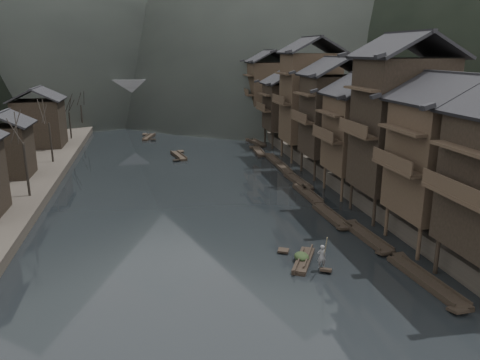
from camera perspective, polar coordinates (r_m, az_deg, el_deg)
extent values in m
plane|color=black|center=(35.34, -2.59, -9.27)|extent=(300.00, 300.00, 0.00)
cube|color=#2D2823|center=(83.16, 17.58, 5.15)|extent=(40.00, 200.00, 1.80)
cylinder|color=black|center=(34.96, 22.87, -8.51)|extent=(0.30, 0.30, 2.90)
cylinder|color=black|center=(36.52, 26.50, -7.92)|extent=(0.30, 0.30, 2.90)
cube|color=#34281D|center=(30.94, 24.89, -1.72)|extent=(1.20, 5.70, 0.25)
cylinder|color=#34281D|center=(36.63, 20.98, -7.20)|extent=(0.30, 0.30, 2.90)
cylinder|color=#34281D|center=(40.46, 17.43, -4.73)|extent=(0.30, 0.30, 2.90)
cylinder|color=#34281D|center=(38.12, 24.51, -6.71)|extent=(0.30, 0.30, 2.90)
cylinder|color=#34281D|center=(41.82, 20.76, -4.38)|extent=(0.30, 0.30, 2.90)
cube|color=#34281D|center=(38.62, 23.82, 2.29)|extent=(7.00, 6.00, 8.50)
cube|color=#34281D|center=(36.59, 18.59, 1.45)|extent=(1.20, 5.70, 0.25)
cylinder|color=black|center=(42.29, 16.03, -3.74)|extent=(0.30, 0.30, 2.90)
cylinder|color=black|center=(46.37, 13.38, -1.86)|extent=(0.30, 0.30, 2.90)
cylinder|color=black|center=(43.58, 19.26, -3.44)|extent=(0.30, 0.30, 2.90)
cylinder|color=black|center=(47.56, 16.40, -1.64)|extent=(0.30, 0.30, 2.90)
cube|color=black|center=(44.15, 18.93, 6.33)|extent=(7.00, 6.00, 11.58)
cube|color=#34281D|center=(42.39, 14.14, 5.55)|extent=(1.20, 5.70, 0.25)
cylinder|color=#34281D|center=(48.29, 12.32, -1.10)|extent=(0.30, 0.30, 2.90)
cylinder|color=#34281D|center=(52.55, 10.27, 0.36)|extent=(0.30, 0.30, 2.90)
cylinder|color=#34281D|center=(49.43, 15.25, -0.91)|extent=(0.30, 0.30, 2.90)
cylinder|color=#34281D|center=(53.60, 13.01, 0.51)|extent=(0.30, 0.30, 2.90)
cube|color=#34281D|center=(50.54, 14.83, 5.53)|extent=(7.00, 6.00, 7.78)
cube|color=#34281D|center=(49.01, 10.57, 5.02)|extent=(1.20, 5.70, 0.25)
cylinder|color=black|center=(55.44, 9.08, 1.21)|extent=(0.30, 0.30, 2.90)
cylinder|color=black|center=(59.84, 7.52, 2.33)|extent=(0.30, 0.30, 2.90)
cylinder|color=black|center=(56.44, 11.71, 1.33)|extent=(0.30, 0.30, 2.90)
cylinder|color=black|center=(60.76, 9.98, 2.43)|extent=(0.30, 0.30, 2.90)
cube|color=black|center=(57.64, 11.44, 7.70)|extent=(7.00, 6.00, 9.36)
cube|color=#34281D|center=(56.30, 7.62, 7.21)|extent=(1.20, 5.70, 0.25)
cylinder|color=#34281D|center=(63.73, 6.32, 3.18)|extent=(0.30, 0.30, 2.90)
cylinder|color=#34281D|center=(68.22, 5.12, 4.02)|extent=(0.30, 0.30, 2.90)
cylinder|color=#34281D|center=(64.60, 8.65, 3.26)|extent=(0.30, 0.30, 2.90)
cylinder|color=#34281D|center=(69.03, 7.32, 4.10)|extent=(0.30, 0.30, 2.90)
cube|color=#34281D|center=(65.85, 8.49, 9.87)|extent=(7.00, 6.00, 11.85)
cube|color=#34281D|center=(64.68, 5.09, 9.35)|extent=(1.20, 5.70, 0.25)
cylinder|color=black|center=(73.13, 3.99, 4.82)|extent=(0.30, 0.30, 2.90)
cylinder|color=black|center=(77.70, 3.07, 5.47)|extent=(0.30, 0.30, 2.90)
cylinder|color=black|center=(73.89, 6.06, 4.89)|extent=(0.30, 0.30, 2.90)
cylinder|color=black|center=(78.41, 5.03, 5.53)|extent=(0.30, 0.30, 2.90)
cube|color=black|center=(75.54, 5.88, 8.86)|extent=(7.00, 6.00, 7.15)
cube|color=#34281D|center=(74.52, 2.89, 8.56)|extent=(1.20, 5.70, 0.25)
cylinder|color=#34281D|center=(84.60, 1.87, 6.31)|extent=(0.30, 0.30, 2.90)
cylinder|color=#34281D|center=(89.23, 1.17, 6.79)|extent=(0.30, 0.30, 2.90)
cylinder|color=#34281D|center=(85.25, 3.68, 6.36)|extent=(0.30, 0.30, 2.90)
cylinder|color=#34281D|center=(89.85, 2.90, 6.84)|extent=(0.30, 0.30, 2.90)
cube|color=#34281D|center=(86.88, 3.57, 10.77)|extent=(7.00, 6.00, 10.16)
cube|color=#34281D|center=(86.00, 0.95, 10.41)|extent=(1.20, 5.70, 0.25)
cube|color=black|center=(58.94, -26.59, 3.39)|extent=(5.00, 5.00, 5.80)
cube|color=black|center=(76.13, -23.23, 6.55)|extent=(6.50, 6.50, 6.80)
cylinder|color=black|center=(50.17, -25.11, 1.42)|extent=(0.24, 0.24, 5.32)
cylinder|color=black|center=(64.66, -22.06, 4.49)|extent=(0.24, 0.24, 5.03)
cylinder|color=black|center=(81.08, -19.93, 6.44)|extent=(0.24, 0.24, 4.24)
cylinder|color=black|center=(92.97, -18.87, 7.53)|extent=(0.24, 0.24, 4.07)
cube|color=black|center=(33.76, 21.72, -11.40)|extent=(1.62, 7.67, 0.30)
cube|color=black|center=(33.68, 21.76, -11.12)|extent=(1.66, 7.52, 0.10)
cube|color=black|center=(36.60, 19.02, -8.75)|extent=(1.00, 0.99, 0.37)
cube|color=black|center=(30.96, 25.04, -14.03)|extent=(1.00, 0.99, 0.37)
cube|color=black|center=(39.63, 15.19, -6.76)|extent=(1.51, 6.65, 0.30)
cube|color=black|center=(39.57, 15.21, -6.52)|extent=(1.56, 6.52, 0.10)
cube|color=black|center=(42.31, 13.58, -5.01)|extent=(0.98, 0.87, 0.34)
cube|color=black|center=(36.93, 17.08, -8.36)|extent=(0.98, 0.87, 0.34)
cube|color=black|center=(43.62, 11.02, -4.42)|extent=(1.39, 6.34, 0.30)
cube|color=black|center=(43.56, 11.03, -4.20)|extent=(1.44, 6.21, 0.10)
cube|color=black|center=(46.27, 9.80, -3.01)|extent=(0.97, 0.82, 0.33)
cube|color=black|center=(40.93, 12.42, -5.64)|extent=(0.97, 0.82, 0.33)
cube|color=black|center=(49.96, 8.20, -1.71)|extent=(1.26, 6.57, 0.30)
cube|color=black|center=(49.91, 8.21, -1.52)|extent=(1.31, 6.44, 0.10)
cube|color=black|center=(52.79, 7.17, -0.58)|extent=(0.95, 0.83, 0.34)
cube|color=black|center=(47.08, 9.37, -2.66)|extent=(0.95, 0.83, 0.34)
cube|color=black|center=(54.50, 7.05, -0.21)|extent=(1.46, 6.96, 0.30)
cube|color=black|center=(54.45, 7.06, -0.03)|extent=(1.51, 6.83, 0.10)
cube|color=black|center=(57.56, 6.20, 0.81)|extent=(0.98, 0.90, 0.35)
cube|color=black|center=(51.39, 8.01, -1.05)|extent=(0.98, 0.90, 0.35)
cube|color=black|center=(60.30, 5.31, 1.37)|extent=(1.33, 5.93, 0.30)
cube|color=black|center=(60.26, 5.32, 1.54)|extent=(1.38, 5.81, 0.10)
cube|color=black|center=(62.87, 4.50, 2.11)|extent=(0.96, 0.77, 0.32)
cube|color=black|center=(57.68, 6.21, 0.84)|extent=(0.96, 0.77, 0.32)
cube|color=black|center=(65.46, 4.02, 2.53)|extent=(1.18, 5.88, 0.30)
cube|color=black|center=(65.42, 4.02, 2.68)|extent=(1.24, 5.77, 0.10)
cube|color=black|center=(68.07, 3.37, 3.17)|extent=(0.95, 0.74, 0.32)
cube|color=black|center=(62.79, 4.72, 2.09)|extent=(0.95, 0.74, 0.32)
cube|color=black|center=(70.38, 2.24, 3.47)|extent=(1.54, 6.41, 0.30)
cube|color=black|center=(70.35, 2.24, 3.62)|extent=(1.59, 6.29, 0.10)
cube|color=black|center=(73.21, 1.53, 4.06)|extent=(0.99, 0.85, 0.33)
cube|color=black|center=(67.52, 3.02, 3.07)|extent=(0.99, 0.85, 0.33)
cube|color=black|center=(77.15, 2.02, 4.54)|extent=(1.90, 6.19, 0.30)
cube|color=black|center=(77.12, 2.02, 4.67)|extent=(1.94, 6.08, 0.10)
cube|color=black|center=(79.99, 1.82, 5.04)|extent=(1.03, 0.87, 0.33)
cube|color=black|center=(74.26, 2.24, 4.22)|extent=(1.03, 0.87, 0.33)
cube|color=black|center=(82.21, 0.83, 5.23)|extent=(1.42, 6.50, 0.30)
cube|color=black|center=(82.18, 0.83, 5.36)|extent=(1.47, 6.37, 0.10)
cube|color=black|center=(85.14, 0.29, 5.69)|extent=(0.97, 0.84, 0.34)
cube|color=black|center=(79.25, 1.40, 4.94)|extent=(0.97, 0.84, 0.34)
cube|color=black|center=(88.15, -0.61, 5.93)|extent=(1.54, 7.04, 0.30)
cube|color=black|center=(88.12, -0.61, 6.05)|extent=(1.58, 6.90, 0.10)
cube|color=black|center=(91.41, -0.87, 6.36)|extent=(0.99, 0.91, 0.35)
cube|color=black|center=(84.85, -0.33, 5.65)|extent=(0.99, 0.91, 0.35)
cube|color=black|center=(68.05, -7.50, 2.93)|extent=(2.09, 5.93, 0.30)
cube|color=black|center=(68.01, -7.51, 3.08)|extent=(2.12, 5.83, 0.10)
cube|color=black|center=(70.74, -7.23, 3.54)|extent=(0.97, 0.87, 0.32)
cube|color=black|center=(65.30, -7.81, 2.52)|extent=(0.97, 0.87, 0.32)
cube|color=black|center=(83.85, -11.03, 5.15)|extent=(2.44, 5.89, 0.30)
cube|color=black|center=(83.82, -11.04, 5.27)|extent=(2.46, 5.79, 0.10)
cube|color=black|center=(86.49, -11.52, 5.53)|extent=(1.00, 0.91, 0.32)
cube|color=black|center=(81.17, -10.52, 4.94)|extent=(1.00, 0.91, 0.32)
cube|color=black|center=(93.33, -6.97, 6.35)|extent=(3.95, 4.78, 0.30)
cube|color=black|center=(93.31, -6.98, 6.46)|extent=(3.92, 4.72, 0.10)
cube|color=black|center=(95.41, -6.16, 6.66)|extent=(1.07, 1.03, 0.31)
cube|color=black|center=(91.24, -7.83, 6.20)|extent=(1.07, 1.03, 0.31)
cube|color=#4C4C4F|center=(104.14, -8.74, 11.14)|extent=(40.00, 6.00, 1.60)
cube|color=#4C4C4F|center=(101.36, -8.70, 11.76)|extent=(40.00, 0.50, 1.00)
cube|color=#4C4C4F|center=(106.75, -8.84, 11.94)|extent=(40.00, 0.50, 1.00)
cube|color=#4C4C4F|center=(104.82, -16.40, 8.52)|extent=(3.20, 6.00, 6.40)
cube|color=#4C4C4F|center=(104.40, -11.14, 8.83)|extent=(3.20, 6.00, 6.40)
cube|color=#4C4C4F|center=(104.81, -6.16, 9.06)|extent=(3.20, 6.00, 6.40)
cube|color=#4C4C4F|center=(106.06, -0.98, 9.22)|extent=(3.20, 6.00, 6.40)
cube|color=black|center=(34.58, 7.76, -9.71)|extent=(2.88, 4.28, 0.30)
cube|color=black|center=(34.50, 7.77, -9.44)|extent=(2.88, 4.22, 0.10)
cube|color=black|center=(35.83, 5.32, -8.45)|extent=(0.97, 0.86, 0.28)
cube|color=black|center=(33.28, 10.43, -10.61)|extent=(0.97, 0.86, 0.28)
ellipsoid|color=black|center=(34.46, 7.53, -8.71)|extent=(1.04, 1.36, 0.62)
imported|color=#595A5C|center=(33.11, 9.94, -8.81)|extent=(0.67, 0.48, 1.73)
cylinder|color=#8C7A51|center=(32.21, 10.49, -4.56)|extent=(0.88, 2.68, 3.46)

